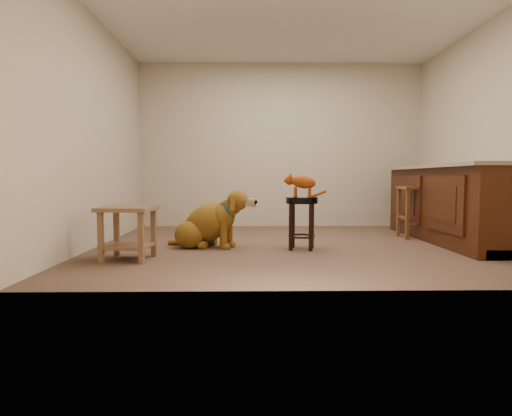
{
  "coord_description": "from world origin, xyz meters",
  "views": [
    {
      "loc": [
        -0.52,
        -4.91,
        0.78
      ],
      "look_at": [
        -0.43,
        -0.19,
        0.45
      ],
      "focal_mm": 30.0,
      "sensor_mm": 36.0,
      "label": 1
    }
  ],
  "objects_px": {
    "padded_stool": "(302,212)",
    "tabby_kitten": "(301,183)",
    "wood_stool": "(414,211)",
    "golden_retriever": "(208,224)",
    "side_table": "(128,225)"
  },
  "relations": [
    {
      "from": "wood_stool",
      "to": "tabby_kitten",
      "type": "height_order",
      "value": "tabby_kitten"
    },
    {
      "from": "golden_retriever",
      "to": "wood_stool",
      "type": "bearing_deg",
      "value": 32.81
    },
    {
      "from": "side_table",
      "to": "padded_stool",
      "type": "bearing_deg",
      "value": 18.28
    },
    {
      "from": "tabby_kitten",
      "to": "padded_stool",
      "type": "bearing_deg",
      "value": -5.72
    },
    {
      "from": "padded_stool",
      "to": "tabby_kitten",
      "type": "height_order",
      "value": "tabby_kitten"
    },
    {
      "from": "padded_stool",
      "to": "tabby_kitten",
      "type": "distance_m",
      "value": 0.32
    },
    {
      "from": "golden_retriever",
      "to": "tabby_kitten",
      "type": "relative_size",
      "value": 2.2
    },
    {
      "from": "wood_stool",
      "to": "padded_stool",
      "type": "bearing_deg",
      "value": -151.22
    },
    {
      "from": "wood_stool",
      "to": "tabby_kitten",
      "type": "distance_m",
      "value": 1.84
    },
    {
      "from": "side_table",
      "to": "tabby_kitten",
      "type": "relative_size",
      "value": 1.12
    },
    {
      "from": "wood_stool",
      "to": "golden_retriever",
      "type": "bearing_deg",
      "value": -164.88
    },
    {
      "from": "padded_stool",
      "to": "tabby_kitten",
      "type": "bearing_deg",
      "value": 162.07
    },
    {
      "from": "side_table",
      "to": "wood_stool",
      "type": "bearing_deg",
      "value": 23.49
    },
    {
      "from": "padded_stool",
      "to": "golden_retriever",
      "type": "distance_m",
      "value": 1.06
    },
    {
      "from": "padded_stool",
      "to": "tabby_kitten",
      "type": "relative_size",
      "value": 1.22
    }
  ]
}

